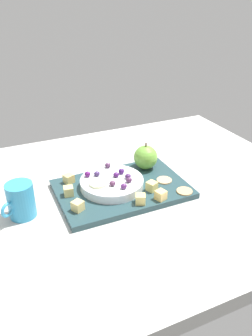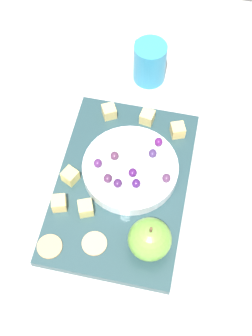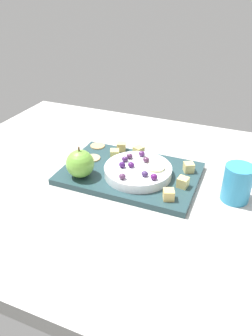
{
  "view_description": "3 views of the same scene",
  "coord_description": "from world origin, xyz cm",
  "px_view_note": "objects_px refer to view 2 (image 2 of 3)",
  "views": [
    {
      "loc": [
        -33.42,
        -75.71,
        56.47
      ],
      "look_at": [
        1.44,
        1.78,
        10.02
      ],
      "focal_mm": 35.3,
      "sensor_mm": 36.0,
      "label": 1
    },
    {
      "loc": [
        38.45,
        8.11,
        84.62
      ],
      "look_at": [
        -1.97,
        -0.44,
        10.67
      ],
      "focal_mm": 49.85,
      "sensor_mm": 36.0,
      "label": 2
    },
    {
      "loc": [
        -28.6,
        68.81,
        52.13
      ],
      "look_at": [
        -0.76,
        1.04,
        7.92
      ],
      "focal_mm": 34.07,
      "sensor_mm": 36.0,
      "label": 3
    }
  ],
  "objects_px": {
    "cheese_cube_2": "(109,112)",
    "cracker_1": "(94,243)",
    "platter": "(122,186)",
    "grape_6": "(166,178)",
    "grape_4": "(159,142)",
    "cheese_cube_1": "(178,130)",
    "cracker_0": "(50,246)",
    "grape_7": "(136,185)",
    "grape_8": "(108,176)",
    "grape_0": "(153,153)",
    "serving_dish": "(132,169)",
    "grape_3": "(115,156)",
    "cheese_cube_3": "(59,203)",
    "cup": "(150,62)",
    "grape_1": "(133,173)",
    "grape_2": "(98,163)",
    "cheese_cube_0": "(70,176)",
    "cheese_cube_5": "(147,117)",
    "grape_5": "(118,183)",
    "apple_slice_0": "(130,144)",
    "apple_whole": "(150,239)"
  },
  "relations": [
    {
      "from": "cheese_cube_2",
      "to": "cracker_1",
      "type": "relative_size",
      "value": 0.58
    },
    {
      "from": "platter",
      "to": "grape_6",
      "type": "distance_m",
      "value": 0.09
    },
    {
      "from": "cheese_cube_2",
      "to": "grape_4",
      "type": "distance_m",
      "value": 0.13
    },
    {
      "from": "cheese_cube_1",
      "to": "grape_6",
      "type": "distance_m",
      "value": 0.12
    },
    {
      "from": "cracker_0",
      "to": "grape_6",
      "type": "relative_size",
      "value": 2.56
    },
    {
      "from": "platter",
      "to": "grape_7",
      "type": "xyz_separation_m",
      "value": [
        0.02,
        0.03,
        0.04
      ]
    },
    {
      "from": "grape_6",
      "to": "grape_8",
      "type": "distance_m",
      "value": 0.11
    },
    {
      "from": "grape_0",
      "to": "grape_6",
      "type": "height_order",
      "value": "grape_6"
    },
    {
      "from": "serving_dish",
      "to": "cheese_cube_1",
      "type": "distance_m",
      "value": 0.13
    },
    {
      "from": "grape_8",
      "to": "cheese_cube_1",
      "type": "bearing_deg",
      "value": 142.23
    },
    {
      "from": "grape_0",
      "to": "grape_3",
      "type": "bearing_deg",
      "value": -73.59
    },
    {
      "from": "cheese_cube_3",
      "to": "cup",
      "type": "xyz_separation_m",
      "value": [
        -0.35,
        0.1,
        0.02
      ]
    },
    {
      "from": "grape_8",
      "to": "cup",
      "type": "distance_m",
      "value": 0.29
    },
    {
      "from": "serving_dish",
      "to": "grape_6",
      "type": "distance_m",
      "value": 0.07
    },
    {
      "from": "cracker_1",
      "to": "grape_6",
      "type": "bearing_deg",
      "value": 143.4
    },
    {
      "from": "grape_1",
      "to": "grape_2",
      "type": "height_order",
      "value": "grape_2"
    },
    {
      "from": "cracker_0",
      "to": "cracker_1",
      "type": "height_order",
      "value": "same"
    },
    {
      "from": "cheese_cube_0",
      "to": "grape_7",
      "type": "relative_size",
      "value": 1.47
    },
    {
      "from": "cheese_cube_3",
      "to": "grape_6",
      "type": "height_order",
      "value": "grape_6"
    },
    {
      "from": "cheese_cube_5",
      "to": "grape_1",
      "type": "xyz_separation_m",
      "value": [
        0.14,
        -0.0,
        0.02
      ]
    },
    {
      "from": "cheese_cube_3",
      "to": "grape_3",
      "type": "distance_m",
      "value": 0.14
    },
    {
      "from": "cheese_cube_3",
      "to": "cracker_0",
      "type": "bearing_deg",
      "value": 3.08
    },
    {
      "from": "cracker_0",
      "to": "grape_5",
      "type": "bearing_deg",
      "value": 144.6
    },
    {
      "from": "grape_0",
      "to": "grape_4",
      "type": "height_order",
      "value": "grape_4"
    },
    {
      "from": "cracker_0",
      "to": "grape_8",
      "type": "bearing_deg",
      "value": 152.46
    },
    {
      "from": "apple_slice_0",
      "to": "cheese_cube_5",
      "type": "bearing_deg",
      "value": 166.02
    },
    {
      "from": "serving_dish",
      "to": "grape_8",
      "type": "relative_size",
      "value": 10.38
    },
    {
      "from": "cheese_cube_2",
      "to": "cheese_cube_3",
      "type": "relative_size",
      "value": 1.0
    },
    {
      "from": "cheese_cube_1",
      "to": "cup",
      "type": "distance_m",
      "value": 0.17
    },
    {
      "from": "cracker_0",
      "to": "grape_1",
      "type": "relative_size",
      "value": 2.56
    },
    {
      "from": "grape_6",
      "to": "cup",
      "type": "height_order",
      "value": "cup"
    },
    {
      "from": "cheese_cube_2",
      "to": "cheese_cube_3",
      "type": "height_order",
      "value": "same"
    },
    {
      "from": "apple_whole",
      "to": "apple_slice_0",
      "type": "bearing_deg",
      "value": -158.44
    },
    {
      "from": "apple_whole",
      "to": "grape_6",
      "type": "height_order",
      "value": "apple_whole"
    },
    {
      "from": "cheese_cube_1",
      "to": "cheese_cube_2",
      "type": "relative_size",
      "value": 1.0
    },
    {
      "from": "grape_7",
      "to": "grape_8",
      "type": "distance_m",
      "value": 0.05
    },
    {
      "from": "platter",
      "to": "cheese_cube_5",
      "type": "distance_m",
      "value": 0.16
    },
    {
      "from": "grape_4",
      "to": "cheese_cube_5",
      "type": "bearing_deg",
      "value": -153.29
    },
    {
      "from": "cheese_cube_2",
      "to": "cheese_cube_3",
      "type": "distance_m",
      "value": 0.22
    },
    {
      "from": "serving_dish",
      "to": "grape_6",
      "type": "bearing_deg",
      "value": 76.82
    },
    {
      "from": "cheese_cube_0",
      "to": "grape_2",
      "type": "bearing_deg",
      "value": 118.79
    },
    {
      "from": "grape_1",
      "to": "apple_slice_0",
      "type": "height_order",
      "value": "grape_1"
    },
    {
      "from": "grape_0",
      "to": "grape_4",
      "type": "relative_size",
      "value": 1.0
    },
    {
      "from": "cheese_cube_3",
      "to": "grape_4",
      "type": "distance_m",
      "value": 0.22
    },
    {
      "from": "apple_whole",
      "to": "grape_2",
      "type": "bearing_deg",
      "value": -136.57
    },
    {
      "from": "cheese_cube_3",
      "to": "grape_2",
      "type": "relative_size",
      "value": 1.47
    },
    {
      "from": "grape_0",
      "to": "grape_7",
      "type": "bearing_deg",
      "value": -13.54
    },
    {
      "from": "grape_1",
      "to": "grape_2",
      "type": "relative_size",
      "value": 1.0
    },
    {
      "from": "serving_dish",
      "to": "cheese_cube_2",
      "type": "relative_size",
      "value": 7.04
    },
    {
      "from": "serving_dish",
      "to": "cracker_0",
      "type": "height_order",
      "value": "serving_dish"
    }
  ]
}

